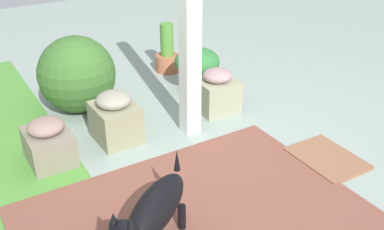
{
  "coord_description": "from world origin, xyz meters",
  "views": [
    {
      "loc": [
        -2.88,
        1.88,
        2.2
      ],
      "look_at": [
        0.05,
        0.1,
        0.38
      ],
      "focal_mm": 42.6,
      "sensor_mm": 36.0,
      "label": 1
    }
  ],
  "objects_px": {
    "terracotta_pot_tall": "(167,54)",
    "porch_pillar": "(190,18)",
    "stone_planter_nearest": "(217,92)",
    "dog": "(152,212)",
    "terracotta_pot_broad": "(197,65)",
    "stone_planter_mid": "(115,118)",
    "round_shrub": "(77,74)",
    "stone_planter_far": "(48,142)",
    "doormat": "(327,158)"
  },
  "relations": [
    {
      "from": "stone_planter_mid",
      "to": "terracotta_pot_tall",
      "type": "distance_m",
      "value": 1.72
    },
    {
      "from": "porch_pillar",
      "to": "terracotta_pot_broad",
      "type": "bearing_deg",
      "value": -35.74
    },
    {
      "from": "stone_planter_mid",
      "to": "stone_planter_far",
      "type": "distance_m",
      "value": 0.63
    },
    {
      "from": "stone_planter_far",
      "to": "dog",
      "type": "distance_m",
      "value": 1.46
    },
    {
      "from": "stone_planter_nearest",
      "to": "terracotta_pot_broad",
      "type": "relative_size",
      "value": 0.91
    },
    {
      "from": "stone_planter_far",
      "to": "dog",
      "type": "bearing_deg",
      "value": -169.41
    },
    {
      "from": "round_shrub",
      "to": "stone_planter_nearest",
      "type": "bearing_deg",
      "value": -122.57
    },
    {
      "from": "dog",
      "to": "terracotta_pot_tall",
      "type": "bearing_deg",
      "value": -30.22
    },
    {
      "from": "porch_pillar",
      "to": "terracotta_pot_tall",
      "type": "distance_m",
      "value": 1.77
    },
    {
      "from": "stone_planter_mid",
      "to": "terracotta_pot_tall",
      "type": "relative_size",
      "value": 0.8
    },
    {
      "from": "porch_pillar",
      "to": "stone_planter_far",
      "type": "relative_size",
      "value": 4.84
    },
    {
      "from": "terracotta_pot_broad",
      "to": "dog",
      "type": "relative_size",
      "value": 0.66
    },
    {
      "from": "stone_planter_far",
      "to": "terracotta_pot_tall",
      "type": "distance_m",
      "value": 2.23
    },
    {
      "from": "terracotta_pot_tall",
      "to": "round_shrub",
      "type": "bearing_deg",
      "value": 109.25
    },
    {
      "from": "porch_pillar",
      "to": "stone_planter_mid",
      "type": "xyz_separation_m",
      "value": [
        0.21,
        0.67,
        -0.88
      ]
    },
    {
      "from": "stone_planter_mid",
      "to": "dog",
      "type": "bearing_deg",
      "value": 166.13
    },
    {
      "from": "porch_pillar",
      "to": "stone_planter_nearest",
      "type": "xyz_separation_m",
      "value": [
        0.22,
        -0.45,
        -0.89
      ]
    },
    {
      "from": "stone_planter_nearest",
      "to": "dog",
      "type": "distance_m",
      "value": 2.1
    },
    {
      "from": "porch_pillar",
      "to": "terracotta_pot_broad",
      "type": "distance_m",
      "value": 1.25
    },
    {
      "from": "porch_pillar",
      "to": "dog",
      "type": "xyz_separation_m",
      "value": [
        -1.25,
        1.03,
        -0.77
      ]
    },
    {
      "from": "porch_pillar",
      "to": "stone_planter_mid",
      "type": "relative_size",
      "value": 4.57
    },
    {
      "from": "porch_pillar",
      "to": "stone_planter_mid",
      "type": "bearing_deg",
      "value": 72.54
    },
    {
      "from": "porch_pillar",
      "to": "doormat",
      "type": "bearing_deg",
      "value": -144.61
    },
    {
      "from": "stone_planter_mid",
      "to": "dog",
      "type": "height_order",
      "value": "dog"
    },
    {
      "from": "round_shrub",
      "to": "terracotta_pot_broad",
      "type": "distance_m",
      "value": 1.33
    },
    {
      "from": "stone_planter_nearest",
      "to": "round_shrub",
      "type": "height_order",
      "value": "round_shrub"
    },
    {
      "from": "porch_pillar",
      "to": "doormat",
      "type": "height_order",
      "value": "porch_pillar"
    },
    {
      "from": "stone_planter_nearest",
      "to": "dog",
      "type": "bearing_deg",
      "value": 134.72
    },
    {
      "from": "terracotta_pot_tall",
      "to": "porch_pillar",
      "type": "bearing_deg",
      "value": 159.59
    },
    {
      "from": "stone_planter_far",
      "to": "terracotta_pot_broad",
      "type": "bearing_deg",
      "value": -72.04
    },
    {
      "from": "terracotta_pot_broad",
      "to": "doormat",
      "type": "distance_m",
      "value": 1.86
    },
    {
      "from": "stone_planter_nearest",
      "to": "doormat",
      "type": "distance_m",
      "value": 1.32
    },
    {
      "from": "stone_planter_nearest",
      "to": "doormat",
      "type": "height_order",
      "value": "stone_planter_nearest"
    },
    {
      "from": "porch_pillar",
      "to": "round_shrub",
      "type": "bearing_deg",
      "value": 37.21
    },
    {
      "from": "round_shrub",
      "to": "terracotta_pot_tall",
      "type": "height_order",
      "value": "round_shrub"
    },
    {
      "from": "round_shrub",
      "to": "terracotta_pot_broad",
      "type": "height_order",
      "value": "round_shrub"
    },
    {
      "from": "stone_planter_far",
      "to": "terracotta_pot_broad",
      "type": "distance_m",
      "value": 1.95
    },
    {
      "from": "stone_planter_far",
      "to": "terracotta_pot_tall",
      "type": "bearing_deg",
      "value": -55.43
    },
    {
      "from": "stone_planter_far",
      "to": "terracotta_pot_tall",
      "type": "relative_size",
      "value": 0.75
    },
    {
      "from": "porch_pillar",
      "to": "stone_planter_nearest",
      "type": "distance_m",
      "value": 1.02
    },
    {
      "from": "dog",
      "to": "doormat",
      "type": "height_order",
      "value": "dog"
    },
    {
      "from": "stone_planter_nearest",
      "to": "stone_planter_far",
      "type": "bearing_deg",
      "value": 91.51
    },
    {
      "from": "round_shrub",
      "to": "terracotta_pot_broad",
      "type": "xyz_separation_m",
      "value": [
        -0.21,
        -1.31,
        -0.1
      ]
    },
    {
      "from": "stone_planter_nearest",
      "to": "terracotta_pot_broad",
      "type": "xyz_separation_m",
      "value": [
        0.56,
        -0.1,
        0.08
      ]
    },
    {
      "from": "stone_planter_mid",
      "to": "round_shrub",
      "type": "height_order",
      "value": "round_shrub"
    },
    {
      "from": "dog",
      "to": "stone_planter_far",
      "type": "bearing_deg",
      "value": 10.59
    },
    {
      "from": "stone_planter_mid",
      "to": "stone_planter_far",
      "type": "height_order",
      "value": "stone_planter_mid"
    },
    {
      "from": "stone_planter_mid",
      "to": "round_shrub",
      "type": "xyz_separation_m",
      "value": [
        0.78,
        0.08,
        0.17
      ]
    },
    {
      "from": "terracotta_pot_broad",
      "to": "dog",
      "type": "distance_m",
      "value": 2.58
    },
    {
      "from": "stone_planter_mid",
      "to": "round_shrub",
      "type": "bearing_deg",
      "value": 5.79
    }
  ]
}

